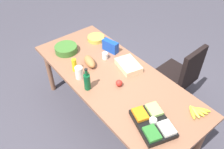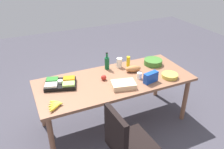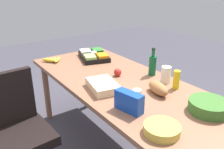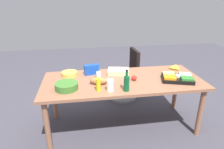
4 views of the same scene
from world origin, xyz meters
name	(u,v)px [view 2 (image 2 of 4)]	position (x,y,z in m)	size (l,w,h in m)	color
ground_plane	(114,121)	(0.00, 0.00, 0.00)	(10.00, 10.00, 0.00)	#42404A
conference_table	(115,84)	(0.00, 0.00, 0.71)	(2.26, 0.95, 0.79)	#8B5B42
apple_red	(104,77)	(0.15, -0.05, 0.83)	(0.08, 0.08, 0.08)	#B1271F
bread_loaf	(133,69)	(-0.36, -0.10, 0.84)	(0.24, 0.11, 0.10)	#A86A3A
paper_cup	(139,76)	(-0.34, 0.12, 0.83)	(0.07, 0.07, 0.09)	white
chip_bag_blue	(151,77)	(-0.43, 0.28, 0.86)	(0.22, 0.08, 0.15)	#1543AF
wine_bottle	(107,63)	(-0.03, -0.35, 0.89)	(0.09, 0.09, 0.28)	#0E5129
veggie_tray	(61,84)	(0.76, -0.15, 0.82)	(0.49, 0.41, 0.09)	black
salad_bowl	(153,62)	(-0.78, -0.19, 0.83)	(0.29, 0.29, 0.09)	#3A6E2A
sheet_cake	(123,85)	(-0.02, 0.24, 0.82)	(0.32, 0.22, 0.07)	beige
mayo_jar	(119,63)	(-0.23, -0.33, 0.86)	(0.09, 0.09, 0.15)	white
banana_bunch	(55,105)	(0.93, 0.30, 0.81)	(0.20, 0.23, 0.04)	yellow
chip_bowl	(170,76)	(-0.76, 0.28, 0.82)	(0.23, 0.23, 0.06)	gold
mustard_bottle	(128,61)	(-0.38, -0.30, 0.87)	(0.06, 0.06, 0.17)	yellow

